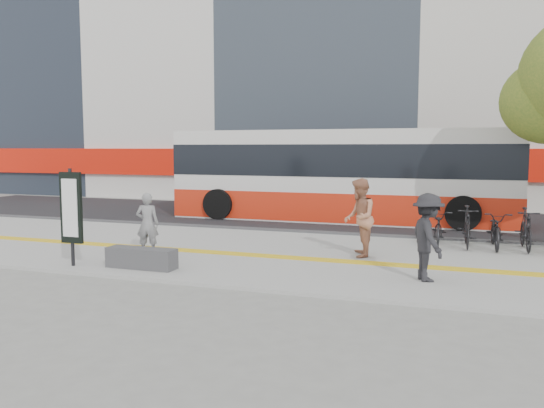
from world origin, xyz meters
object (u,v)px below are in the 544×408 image
(bus, at_px, (340,178))
(bench, at_px, (142,258))
(seated_woman, at_px, (147,224))
(pedestrian_dark, at_px, (428,237))
(pedestrian_tan, at_px, (359,218))
(signboard, at_px, (71,209))

(bus, bearing_deg, bench, -103.41)
(bus, bearing_deg, seated_woman, -109.97)
(seated_woman, bearing_deg, bus, -126.68)
(pedestrian_dark, bearing_deg, bus, -1.67)
(bench, height_order, pedestrian_tan, pedestrian_tan)
(bench, bearing_deg, signboard, -169.19)
(bench, relative_size, pedestrian_dark, 0.91)
(bench, distance_m, bus, 10.06)
(bus, relative_size, pedestrian_dark, 7.08)
(bus, xyz_separation_m, pedestrian_dark, (3.73, -8.79, -0.66))
(pedestrian_tan, bearing_deg, bench, -67.50)
(signboard, distance_m, bus, 10.75)
(pedestrian_dark, bearing_deg, signboard, 74.38)
(pedestrian_tan, bearing_deg, signboard, -73.00)
(bench, relative_size, bus, 0.13)
(seated_woman, height_order, pedestrian_tan, pedestrian_tan)
(seated_woman, relative_size, pedestrian_tan, 0.81)
(signboard, xyz_separation_m, bus, (3.91, 10.01, 0.25))
(bench, bearing_deg, pedestrian_tan, 34.08)
(pedestrian_tan, xyz_separation_m, pedestrian_dark, (1.74, -2.00, -0.08))
(pedestrian_tan, bearing_deg, pedestrian_dark, 29.54)
(signboard, xyz_separation_m, pedestrian_dark, (7.64, 1.22, -0.41))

